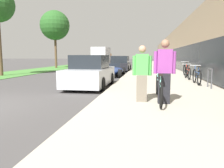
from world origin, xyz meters
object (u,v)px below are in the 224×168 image
Objects in this scene: bike_rack_hoop at (210,76)px; vintage_roadster_curbside at (111,71)px; person_rider at (164,72)px; parked_sedan_far at (120,64)px; parked_sedan_curbside at (90,73)px; tandem_bicycle at (159,88)px; cruiser_bike_farthest at (186,70)px; cruiser_bike_middle at (188,73)px; person_bystander at (142,74)px; cruiser_bike_nearest at (197,76)px; street_tree_far at (55,26)px; moving_truck at (102,56)px.

bike_rack_hoop reaches higher than vintage_roadster_curbside.
person_rider reaches higher than parked_sedan_far.
person_rider reaches higher than parked_sedan_curbside.
cruiser_bike_farthest is (2.30, 8.93, 0.03)m from tandem_bicycle.
bike_rack_hoop is 0.19× the size of parked_sedan_far.
tandem_bicycle is 9.66m from vintage_roadster_curbside.
person_bystander is at bearing -110.04° from cruiser_bike_middle.
cruiser_bike_farthest is at bearing 76.85° from person_rider.
tandem_bicycle reaches higher than bike_rack_hoop.
parked_sedan_far is at bearing 115.20° from cruiser_bike_nearest.
bike_rack_hoop is at bearing -86.10° from cruiser_bike_middle.
cruiser_bike_middle is at bearing 73.26° from tandem_bicycle.
vintage_roadster_curbside is at bearing -49.24° from street_tree_far.
cruiser_bike_middle is (1.92, 7.18, -0.55)m from person_rider.
parked_sedan_far is at bearing 113.88° from bike_rack_hoop.
vintage_roadster_curbside is at bearing 108.10° from tandem_bicycle.
cruiser_bike_nearest is 0.43× the size of parked_sedan_curbside.
cruiser_bike_nearest is (-0.26, 1.26, -0.13)m from bike_rack_hoop.
vintage_roadster_curbside is (-5.30, 6.13, -0.24)m from bike_rack_hoop.
person_bystander is 4.50m from parked_sedan_curbside.
parked_sedan_far is at bearing -71.32° from moving_truck.
cruiser_bike_nearest is 5.18m from parked_sedan_curbside.
cruiser_bike_nearest is at bearing -93.22° from cruiser_bike_farthest.
bike_rack_hoop is 0.47× the size of cruiser_bike_farthest.
parked_sedan_far is at bearing -25.46° from street_tree_far.
cruiser_bike_middle is at bearing 89.86° from cruiser_bike_nearest.
cruiser_bike_farthest is 0.44× the size of parked_sedan_curbside.
person_bystander reaches higher than parked_sedan_curbside.
person_bystander reaches higher than vintage_roadster_curbside.
tandem_bicycle is 0.71× the size of parked_sedan_curbside.
tandem_bicycle is 1.58× the size of person_rider.
moving_truck is at bearing 103.91° from person_bystander.
tandem_bicycle is 0.45× the size of moving_truck.
parked_sedan_curbside is 5.72m from vintage_roadster_curbside.
moving_truck is at bearing 100.44° from parked_sedan_curbside.
parked_sedan_curbside is (-5.11, -3.32, 0.19)m from cruiser_bike_middle.
cruiser_bike_nearest is at bearing 60.62° from person_bystander.
person_bystander is 5.23m from cruiser_bike_nearest.
cruiser_bike_nearest reaches higher than tandem_bicycle.
person_rider is at bearing -75.00° from moving_truck.
moving_truck reaches higher than person_rider.
person_bystander is at bearing -75.21° from vintage_roadster_curbside.
person_bystander is 30.42m from moving_truck.
parked_sedan_far is (-5.05, 10.73, 0.16)m from cruiser_bike_nearest.
parked_sedan_far is (-3.01, 15.04, 0.16)m from tandem_bicycle.
moving_truck reaches higher than tandem_bicycle.
moving_truck is at bearing 69.88° from street_tree_far.
parked_sedan_far is (-5.05, 8.25, 0.17)m from cruiser_bike_middle.
tandem_bicycle is at bearing -48.53° from parked_sedan_curbside.
person_rider is 0.45× the size of parked_sedan_curbside.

